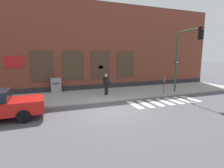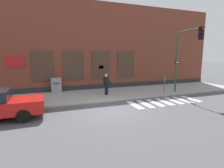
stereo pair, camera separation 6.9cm
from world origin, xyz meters
name	(u,v)px [view 1 (the left image)]	position (x,y,z in m)	size (l,w,h in m)	color
ground_plane	(113,111)	(0.00, 0.00, 0.00)	(160.00, 160.00, 0.00)	#4C4C51
sidewalk	(94,95)	(0.00, 4.30, 0.05)	(28.00, 4.69, 0.10)	#9E9E99
building_backdrop	(83,48)	(0.00, 8.64, 4.07)	(28.00, 4.06, 8.16)	brown
crosswalk	(164,102)	(4.21, 0.66, 0.01)	(5.20, 1.90, 0.01)	silver
busker	(106,83)	(0.89, 3.81, 1.08)	(0.78, 0.66, 1.70)	black
traffic_light	(186,50)	(6.94, 1.84, 3.67)	(0.60, 2.81, 5.18)	#234C33
parking_meter	(164,83)	(5.54, 2.51, 1.05)	(0.13, 0.11, 1.44)	#47474C
utility_box	(56,85)	(-2.88, 6.19, 0.74)	(0.85, 0.58, 1.28)	gray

